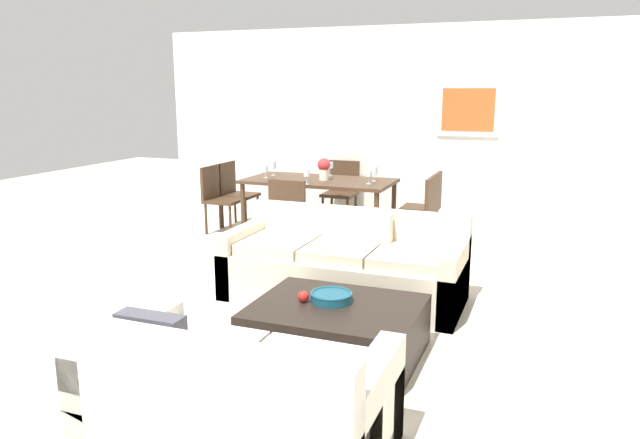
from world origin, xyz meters
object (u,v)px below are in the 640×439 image
Objects in this scene: coffee_table at (336,330)px; wine_glass_right_near at (369,174)px; dining_chair_foot at (291,211)px; centerpiece_vase at (324,168)px; wine_glass_right_far at (374,171)px; dining_chair_right_far at (427,203)px; decorative_bowl at (331,296)px; dining_chair_left_near at (219,195)px; loveseat_white at (235,403)px; wine_glass_left_near at (266,170)px; dining_chair_head at (342,188)px; apple_on_coffee_table at (303,297)px; wine_glass_foot at (307,174)px; dining_chair_left_far at (234,190)px; dining_table at (319,185)px; wine_glass_left_far at (273,166)px; dining_chair_right_near at (420,209)px; wine_glass_head at (330,166)px; sofa_beige at (345,267)px.

wine_glass_right_near reaches higher than coffee_table.
centerpiece_vase reaches higher than dining_chair_foot.
dining_chair_right_far is at bearing 8.22° from wine_glass_right_far.
decorative_bowl is 0.35× the size of dining_chair_left_near.
wine_glass_left_near is (-2.00, 4.42, 0.56)m from loveseat_white.
dining_chair_head is 3.19× the size of centerpiece_vase.
wine_glass_foot is at bearing 112.00° from apple_on_coffee_table.
dining_chair_left_far is (-2.49, 3.45, 0.08)m from apple_on_coffee_table.
dining_table is 10.25× the size of wine_glass_left_far.
wine_glass_left_far reaches higher than dining_chair_head.
dining_chair_right_near is at bearing 26.30° from dining_chair_foot.
decorative_bowl is at bearing -47.82° from dining_chair_left_near.
centerpiece_vase is at bearing 7.20° from dining_chair_left_near.
wine_glass_left_near reaches higher than apple_on_coffee_table.
dining_chair_head is at bearing 153.70° from dining_chair_right_far.
dining_chair_head is 1.26m from wine_glass_right_near.
dining_chair_head is 0.60m from wine_glass_head.
dining_chair_right_far is at bearing 10.72° from centerpiece_vase.
centerpiece_vase is (0.08, -0.43, 0.03)m from wine_glass_head.
apple_on_coffee_table is 3.85m from wine_glass_head.
dining_table is 2.12× the size of dining_chair_foot.
loveseat_white is at bearing -93.51° from coffee_table.
apple_on_coffee_table is at bearing -81.69° from wine_glass_right_near.
coffee_table is at bearing -73.88° from sofa_beige.
decorative_bowl is (-0.06, 0.06, 0.23)m from coffee_table.
wine_glass_left_far reaches higher than loveseat_white.
wine_glass_head is (-0.00, 0.40, 0.20)m from dining_table.
coffee_table is 7.25× the size of wine_glass_right_near.
coffee_table is 3.93m from wine_glass_head.
wine_glass_right_far is at bearing 101.07° from decorative_bowl.
decorative_bowl is (0.28, -1.10, 0.13)m from sofa_beige.
wine_glass_right_near reaches higher than dining_chair_right_far.
apple_on_coffee_table is at bearing -72.55° from wine_glass_head.
loveseat_white is at bearing -82.04° from wine_glass_right_near.
wine_glass_head reaches higher than dining_chair_left_near.
dining_chair_right_near is at bearing 81.17° from sofa_beige.
wine_glass_foot is (-1.34, -0.61, 0.37)m from dining_chair_right_far.
dining_chair_right_far is at bearing 9.07° from wine_glass_left_near.
dining_chair_head is 1.74m from dining_chair_foot.
decorative_bowl is 4.30m from dining_chair_left_far.
wine_glass_right_far is (1.38, 0.00, -0.01)m from wine_glass_left_far.
apple_on_coffee_table is at bearing -64.19° from dining_chair_foot.
dining_chair_right_far is 5.06× the size of wine_glass_head.
centerpiece_vase reaches higher than wine_glass_foot.
apple_on_coffee_table is 4.27m from dining_chair_head.
coffee_table is 3.79m from wine_glass_left_near.
dining_chair_foot is (1.34, -1.08, 0.00)m from dining_chair_left_far.
wine_glass_left_far is at bearing 113.25° from loveseat_white.
wine_glass_right_far is (0.69, -0.76, 0.37)m from dining_chair_head.
coffee_table is at bearing -59.31° from dining_chair_foot.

